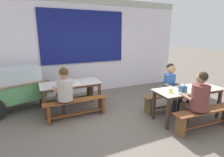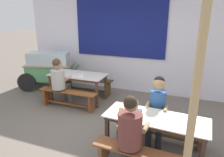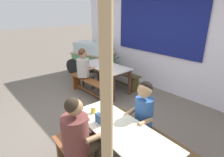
% 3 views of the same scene
% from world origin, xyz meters
% --- Properties ---
extents(ground_plane, '(40.00, 40.00, 0.00)m').
position_xyz_m(ground_plane, '(0.00, 0.00, 0.00)').
color(ground_plane, '#695F55').
extents(backdrop_wall, '(6.65, 0.23, 3.10)m').
position_xyz_m(backdrop_wall, '(-0.01, 2.50, 1.62)').
color(backdrop_wall, white).
rests_on(backdrop_wall, ground_plane).
extents(dining_table_far, '(1.53, 0.74, 0.74)m').
position_xyz_m(dining_table_far, '(-1.02, 1.20, 0.66)').
color(dining_table_far, silver).
rests_on(dining_table_far, ground_plane).
extents(dining_table_near, '(1.67, 0.73, 0.74)m').
position_xyz_m(dining_table_near, '(1.35, -0.46, 0.66)').
color(dining_table_near, beige).
rests_on(dining_table_near, ground_plane).
extents(bench_far_back, '(1.55, 0.32, 0.46)m').
position_xyz_m(bench_far_back, '(-1.03, 1.75, 0.30)').
color(bench_far_back, '#43391B').
rests_on(bench_far_back, ground_plane).
extents(bench_far_front, '(1.54, 0.28, 0.46)m').
position_xyz_m(bench_far_front, '(-1.01, 0.65, 0.29)').
color(bench_far_front, brown).
rests_on(bench_far_front, ground_plane).
extents(bench_near_back, '(1.65, 0.40, 0.46)m').
position_xyz_m(bench_near_back, '(1.38, 0.09, 0.30)').
color(bench_near_back, brown).
rests_on(bench_near_back, ground_plane).
extents(food_cart, '(1.92, 1.29, 1.14)m').
position_xyz_m(food_cart, '(-2.37, 1.75, 0.68)').
color(food_cart, '#5BA062').
rests_on(food_cart, ground_plane).
extents(person_near_front, '(0.46, 0.56, 1.28)m').
position_xyz_m(person_near_front, '(1.08, -0.93, 0.73)').
color(person_near_front, '#4B3F2D').
rests_on(person_near_front, ground_plane).
extents(person_left_back_turned, '(0.46, 0.58, 1.27)m').
position_xyz_m(person_left_back_turned, '(-1.27, 0.72, 0.73)').
color(person_left_back_turned, '#625C58').
rests_on(person_left_back_turned, ground_plane).
extents(person_right_near_table, '(0.40, 0.51, 1.26)m').
position_xyz_m(person_right_near_table, '(1.29, 0.02, 0.72)').
color(person_right_near_table, black).
rests_on(person_right_near_table, ground_plane).
extents(tissue_box, '(0.15, 0.11, 0.16)m').
position_xyz_m(tissue_box, '(1.06, -0.56, 0.81)').
color(tissue_box, '#2E5990').
rests_on(tissue_box, dining_table_near).
extents(condiment_jar, '(0.08, 0.08, 0.10)m').
position_xyz_m(condiment_jar, '(0.78, -0.50, 0.79)').
color(condiment_jar, yellow).
rests_on(condiment_jar, dining_table_near).
extents(soup_bowl, '(0.17, 0.17, 0.04)m').
position_xyz_m(soup_bowl, '(-0.89, 1.13, 0.76)').
color(soup_bowl, silver).
rests_on(soup_bowl, dining_table_far).
extents(wooden_support_post, '(0.10, 0.10, 2.51)m').
position_xyz_m(wooden_support_post, '(1.87, -1.12, 1.26)').
color(wooden_support_post, tan).
rests_on(wooden_support_post, ground_plane).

